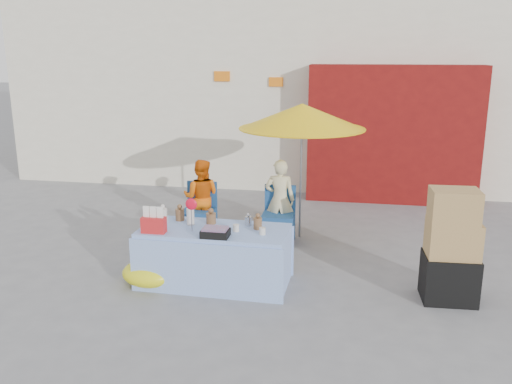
% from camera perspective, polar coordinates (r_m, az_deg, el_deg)
% --- Properties ---
extents(ground, '(80.00, 80.00, 0.00)m').
position_cam_1_polar(ground, '(7.12, -2.58, -8.95)').
color(ground, slate).
rests_on(ground, ground).
extents(backdrop, '(14.00, 8.00, 7.80)m').
position_cam_1_polar(backdrop, '(13.90, 6.65, 15.59)').
color(backdrop, silver).
rests_on(backdrop, ground).
extents(market_table, '(1.89, 0.91, 1.13)m').
position_cam_1_polar(market_table, '(6.83, -4.42, -6.66)').
color(market_table, '#97BDF2').
rests_on(market_table, ground).
extents(chair_left, '(0.49, 0.48, 0.85)m').
position_cam_1_polar(chair_left, '(8.55, -5.96, -3.08)').
color(chair_left, navy).
rests_on(chair_left, ground).
extents(chair_right, '(0.49, 0.48, 0.85)m').
position_cam_1_polar(chair_right, '(8.30, 2.37, -3.57)').
color(chair_right, navy).
rests_on(chair_right, ground).
extents(vendor_orange, '(0.60, 0.47, 1.22)m').
position_cam_1_polar(vendor_orange, '(8.58, -5.77, -0.57)').
color(vendor_orange, orange).
rests_on(vendor_orange, ground).
extents(vendor_beige, '(0.47, 0.31, 1.26)m').
position_cam_1_polar(vendor_beige, '(8.32, 2.53, -0.81)').
color(vendor_beige, beige).
rests_on(vendor_beige, ground).
extents(umbrella, '(1.90, 1.90, 2.09)m').
position_cam_1_polar(umbrella, '(8.19, 4.87, 7.89)').
color(umbrella, gray).
rests_on(umbrella, ground).
extents(box_stack, '(0.63, 0.53, 1.35)m').
position_cam_1_polar(box_stack, '(6.66, 19.87, -5.78)').
color(box_stack, black).
rests_on(box_stack, ground).
extents(tarp_bundle, '(0.84, 0.74, 0.33)m').
position_cam_1_polar(tarp_bundle, '(6.95, -11.01, -8.37)').
color(tarp_bundle, yellow).
rests_on(tarp_bundle, ground).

